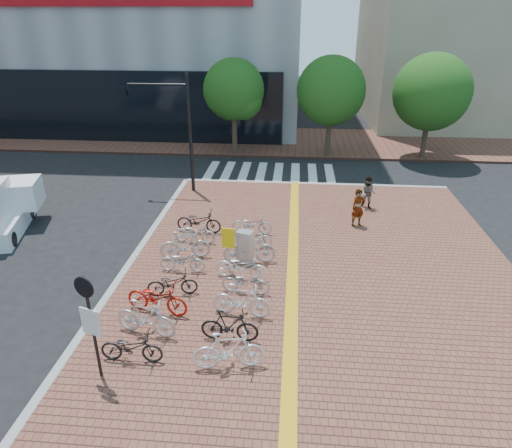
# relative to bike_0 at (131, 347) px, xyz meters

# --- Properties ---
(ground) EXTENTS (120.00, 120.00, 0.00)m
(ground) POSITION_rel_bike_0_xyz_m (2.14, 2.36, -0.59)
(ground) COLOR black
(ground) RESTS_ON ground
(kerb_west) EXTENTS (0.25, 34.00, 0.15)m
(kerb_west) POSITION_rel_bike_0_xyz_m (-1.86, -2.64, -0.51)
(kerb_west) COLOR gray
(kerb_west) RESTS_ON ground
(kerb_north) EXTENTS (14.00, 0.25, 0.15)m
(kerb_north) POSITION_rel_bike_0_xyz_m (5.14, 14.36, -0.51)
(kerb_north) COLOR gray
(kerb_north) RESTS_ON ground
(far_sidewalk) EXTENTS (70.00, 8.00, 0.15)m
(far_sidewalk) POSITION_rel_bike_0_xyz_m (2.14, 23.36, -0.51)
(far_sidewalk) COLOR brown
(far_sidewalk) RESTS_ON ground
(building_beige) EXTENTS (20.00, 18.00, 18.00)m
(building_beige) POSITION_rel_bike_0_xyz_m (20.14, 34.36, 8.41)
(building_beige) COLOR gray
(building_beige) RESTS_ON ground
(crosswalk) EXTENTS (7.50, 4.00, 0.01)m
(crosswalk) POSITION_rel_bike_0_xyz_m (2.64, 16.36, -0.58)
(crosswalk) COLOR silver
(crosswalk) RESTS_ON ground
(street_trees) EXTENTS (16.20, 4.60, 6.35)m
(street_trees) POSITION_rel_bike_0_xyz_m (7.18, 19.81, 3.51)
(street_trees) COLOR #38281E
(street_trees) RESTS_ON far_sidewalk
(bike_0) EXTENTS (1.66, 0.58, 0.87)m
(bike_0) POSITION_rel_bike_0_xyz_m (0.00, 0.00, 0.00)
(bike_0) COLOR black
(bike_0) RESTS_ON sidewalk
(bike_1) EXTENTS (1.93, 0.89, 1.12)m
(bike_1) POSITION_rel_bike_0_xyz_m (0.04, 1.10, 0.12)
(bike_1) COLOR silver
(bike_1) RESTS_ON sidewalk
(bike_2) EXTENTS (2.08, 1.06, 1.04)m
(bike_2) POSITION_rel_bike_0_xyz_m (0.06, 2.17, 0.08)
(bike_2) COLOR #B4170C
(bike_2) RESTS_ON sidewalk
(bike_3) EXTENTS (1.70, 0.87, 0.85)m
(bike_3) POSITION_rel_bike_0_xyz_m (0.27, 3.15, -0.01)
(bike_3) COLOR black
(bike_3) RESTS_ON sidewalk
(bike_4) EXTENTS (1.65, 0.59, 0.86)m
(bike_4) POSITION_rel_bike_0_xyz_m (0.25, 4.63, -0.01)
(bike_4) COLOR silver
(bike_4) RESTS_ON sidewalk
(bike_5) EXTENTS (1.93, 0.88, 1.12)m
(bike_5) POSITION_rel_bike_0_xyz_m (0.14, 5.58, 0.12)
(bike_5) COLOR #B4B5B9
(bike_5) RESTS_ON sidewalk
(bike_6) EXTENTS (1.72, 0.71, 0.88)m
(bike_6) POSITION_rel_bike_0_xyz_m (0.22, 6.90, 0.01)
(bike_6) COLOR #BABBC0
(bike_6) RESTS_ON sidewalk
(bike_7) EXTENTS (1.94, 0.83, 0.99)m
(bike_7) POSITION_rel_bike_0_xyz_m (0.19, 7.86, 0.06)
(bike_7) COLOR black
(bike_7) RESTS_ON sidewalk
(bike_8) EXTENTS (1.94, 0.84, 1.13)m
(bike_8) POSITION_rel_bike_0_xyz_m (2.57, -0.05, 0.13)
(bike_8) COLOR white
(bike_8) RESTS_ON sidewalk
(bike_9) EXTENTS (1.65, 0.52, 0.98)m
(bike_9) POSITION_rel_bike_0_xyz_m (2.43, 1.05, 0.05)
(bike_9) COLOR black
(bike_9) RESTS_ON sidewalk
(bike_10) EXTENTS (1.87, 0.73, 1.10)m
(bike_10) POSITION_rel_bike_0_xyz_m (2.64, 2.21, 0.11)
(bike_10) COLOR white
(bike_10) RESTS_ON sidewalk
(bike_11) EXTENTS (1.63, 0.70, 0.83)m
(bike_11) POSITION_rel_bike_0_xyz_m (2.62, 3.46, -0.02)
(bike_11) COLOR #A8A8AC
(bike_11) RESTS_ON sidewalk
(bike_12) EXTENTS (1.92, 0.91, 0.97)m
(bike_12) POSITION_rel_bike_0_xyz_m (2.39, 4.34, 0.05)
(bike_12) COLOR white
(bike_12) RESTS_ON sidewalk
(bike_13) EXTENTS (1.99, 0.82, 1.16)m
(bike_13) POSITION_rel_bike_0_xyz_m (2.56, 5.45, 0.15)
(bike_13) COLOR #B8B7BD
(bike_13) RESTS_ON sidewalk
(bike_14) EXTENTS (1.61, 0.59, 0.84)m
(bike_14) POSITION_rel_bike_0_xyz_m (2.51, 6.68, -0.02)
(bike_14) COLOR #B4B4B9
(bike_14) RESTS_ON sidewalk
(bike_15) EXTENTS (1.67, 0.63, 0.87)m
(bike_15) POSITION_rel_bike_0_xyz_m (2.40, 7.88, -0.00)
(bike_15) COLOR #B2B2B7
(bike_15) RESTS_ON sidewalk
(pedestrian_a) EXTENTS (0.70, 0.58, 1.64)m
(pedestrian_a) POSITION_rel_bike_0_xyz_m (6.84, 9.09, 0.39)
(pedestrian_a) COLOR gray
(pedestrian_a) RESTS_ON sidewalk
(pedestrian_b) EXTENTS (0.90, 0.80, 1.52)m
(pedestrian_b) POSITION_rel_bike_0_xyz_m (7.53, 11.10, 0.33)
(pedestrian_b) COLOR #4F5464
(pedestrian_b) RESTS_ON sidewalk
(utility_box) EXTENTS (0.66, 0.56, 1.23)m
(utility_box) POSITION_rel_bike_0_xyz_m (2.38, 5.53, 0.18)
(utility_box) COLOR #B9B9BE
(utility_box) RESTS_ON sidewalk
(yellow_sign) EXTENTS (0.46, 0.14, 1.69)m
(yellow_sign) POSITION_rel_bike_0_xyz_m (1.88, 4.77, 0.74)
(yellow_sign) COLOR #B7B7BC
(yellow_sign) RESTS_ON sidewalk
(notice_sign) EXTENTS (0.53, 0.21, 2.94)m
(notice_sign) POSITION_rel_bike_0_xyz_m (-0.62, -0.64, 1.42)
(notice_sign) COLOR black
(notice_sign) RESTS_ON sidewalk
(traffic_light_pole) EXTENTS (3.12, 1.20, 5.82)m
(traffic_light_pole) POSITION_rel_bike_0_xyz_m (-2.45, 12.76, 3.58)
(traffic_light_pole) COLOR black
(traffic_light_pole) RESTS_ON sidewalk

